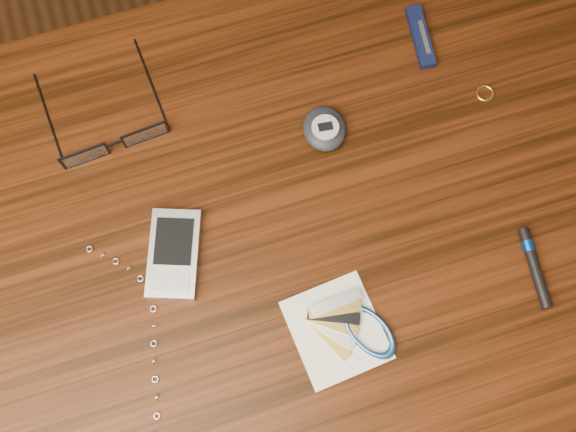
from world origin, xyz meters
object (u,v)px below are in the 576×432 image
pedometer (324,129)px  desk (259,268)px  pda_phone (174,254)px  notepad_keys (352,329)px  pocket_knife (421,37)px  eyeglasses (113,140)px

pedometer → desk: bearing=-136.6°
pda_phone → notepad_keys: bearing=-40.4°
pedometer → notepad_keys: size_ratio=0.52×
pocket_knife → pda_phone: bearing=-153.9°
pda_phone → pedometer: (0.21, 0.09, 0.00)m
notepad_keys → pocket_knife: size_ratio=1.42×
notepad_keys → pocket_knife: bearing=57.8°
eyeglasses → notepad_keys: size_ratio=1.18×
desk → notepad_keys: 0.18m
desk → pda_phone: size_ratio=8.65×
pda_phone → pedometer: bearing=24.1°
pedometer → pda_phone: bearing=-155.9°
eyeglasses → pedometer: eyeglasses is taller
pda_phone → notepad_keys: pda_phone is taller
pocket_knife → desk: bearing=-144.2°
desk → notepad_keys: size_ratio=8.07×
pda_phone → notepad_keys: size_ratio=0.93×
desk → pocket_knife: size_ratio=11.42×
desk → pocket_knife: (0.28, 0.20, 0.11)m
pocket_knife → eyeglasses: bearing=-176.5°
pda_phone → pocket_knife: size_ratio=1.32×
pedometer → pocket_knife: (0.16, 0.09, -0.01)m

